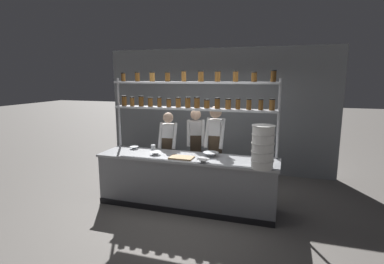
{
  "coord_description": "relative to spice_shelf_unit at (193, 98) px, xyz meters",
  "views": [
    {
      "loc": [
        1.61,
        -4.81,
        2.29
      ],
      "look_at": [
        0.04,
        0.2,
        1.32
      ],
      "focal_mm": 28.0,
      "sensor_mm": 36.0,
      "label": 1
    }
  ],
  "objects": [
    {
      "name": "prep_bowl_near_left",
      "position": [
        -0.58,
        -0.39,
        -0.96
      ],
      "size": [
        0.2,
        0.2,
        0.05
      ],
      "color": "white",
      "rests_on": "prep_counter"
    },
    {
      "name": "ground_plane",
      "position": [
        -0.01,
        -0.33,
        -1.91
      ],
      "size": [
        40.0,
        40.0,
        0.0
      ],
      "primitive_type": "plane",
      "color": "slate"
    },
    {
      "name": "container_stack",
      "position": [
        1.3,
        -0.64,
        -0.66
      ],
      "size": [
        0.35,
        0.35,
        0.66
      ],
      "color": "white",
      "rests_on": "prep_counter"
    },
    {
      "name": "spice_shelf_unit",
      "position": [
        0.0,
        0.0,
        0.0
      ],
      "size": [
        3.06,
        0.28,
        2.4
      ],
      "color": "#ADAFB5",
      "rests_on": "ground_plane"
    },
    {
      "name": "prep_counter",
      "position": [
        -0.01,
        -0.33,
        -1.45
      ],
      "size": [
        3.17,
        0.76,
        0.92
      ],
      "color": "gray",
      "rests_on": "ground_plane"
    },
    {
      "name": "cutting_board",
      "position": [
        -0.05,
        -0.47,
        -0.98
      ],
      "size": [
        0.4,
        0.26,
        0.02
      ],
      "color": "#A88456",
      "rests_on": "prep_counter"
    },
    {
      "name": "prep_bowl_near_right",
      "position": [
        -1.15,
        -0.11,
        -0.97
      ],
      "size": [
        0.17,
        0.17,
        0.05
      ],
      "color": "silver",
      "rests_on": "prep_counter"
    },
    {
      "name": "chef_left",
      "position": [
        -0.59,
        0.27,
        -0.99
      ],
      "size": [
        0.38,
        0.3,
        1.61
      ],
      "rotation": [
        0.0,
        0.0,
        0.09
      ],
      "color": "black",
      "rests_on": "ground_plane"
    },
    {
      "name": "back_wall",
      "position": [
        -0.01,
        1.99,
        -0.43
      ],
      "size": [
        5.57,
        0.12,
        2.97
      ],
      "primitive_type": "cube",
      "color": "gray",
      "rests_on": "ground_plane"
    },
    {
      "name": "serving_cup_front",
      "position": [
        -0.75,
        -0.11,
        -0.94
      ],
      "size": [
        0.08,
        0.08,
        0.11
      ],
      "color": "#B2B7BC",
      "rests_on": "prep_counter"
    },
    {
      "name": "chef_right",
      "position": [
        0.37,
        0.23,
        -0.88
      ],
      "size": [
        0.37,
        0.31,
        1.76
      ],
      "rotation": [
        0.0,
        0.0,
        -0.05
      ],
      "color": "black",
      "rests_on": "ground_plane"
    },
    {
      "name": "prep_bowl_center_back",
      "position": [
        0.4,
        -0.21,
        -0.95
      ],
      "size": [
        0.27,
        0.27,
        0.08
      ],
      "color": "silver",
      "rests_on": "prep_counter"
    },
    {
      "name": "chef_center",
      "position": [
        -0.1,
        0.51,
        -0.96
      ],
      "size": [
        0.42,
        0.35,
        1.66
      ],
      "rotation": [
        0.0,
        0.0,
        0.31
      ],
      "color": "black",
      "rests_on": "ground_plane"
    },
    {
      "name": "prep_bowl_center_front",
      "position": [
        0.37,
        -0.61,
        -0.96
      ],
      "size": [
        0.21,
        0.21,
        0.06
      ],
      "color": "white",
      "rests_on": "prep_counter"
    }
  ]
}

